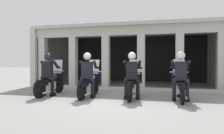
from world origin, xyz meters
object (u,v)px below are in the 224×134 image
(motorcycle_center_left, at_px, (90,83))
(motorcycle_center_right, at_px, (133,84))
(motorcycle_far_left, at_px, (52,82))
(police_officer_center_right, at_px, (132,71))
(police_officer_far_right, at_px, (181,72))
(police_officer_far_left, at_px, (48,71))
(police_officer_center_left, at_px, (87,71))
(motorcycle_far_right, at_px, (180,85))

(motorcycle_center_left, height_order, motorcycle_center_right, same)
(motorcycle_far_left, relative_size, police_officer_center_right, 1.29)
(police_officer_far_right, bearing_deg, police_officer_far_left, 173.51)
(motorcycle_far_left, height_order, police_officer_center_right, police_officer_center_right)
(police_officer_center_left, bearing_deg, police_officer_center_right, -1.08)
(motorcycle_center_left, bearing_deg, motorcycle_center_right, -1.08)
(motorcycle_center_right, bearing_deg, motorcycle_far_left, 173.41)
(motorcycle_center_left, xyz_separation_m, motorcycle_center_right, (1.56, 0.08, 0.00))
(motorcycle_far_right, bearing_deg, motorcycle_center_left, 174.39)
(police_officer_center_left, relative_size, motorcycle_far_right, 0.78)
(police_officer_center_left, xyz_separation_m, police_officer_far_right, (3.12, 0.08, 0.00))
(motorcycle_far_right, height_order, police_officer_far_right, police_officer_far_right)
(motorcycle_center_right, height_order, police_officer_far_right, police_officer_far_right)
(motorcycle_far_left, relative_size, motorcycle_far_right, 1.00)
(motorcycle_center_left, height_order, motorcycle_far_right, same)
(police_officer_center_right, bearing_deg, police_officer_center_left, 175.53)
(police_officer_far_left, height_order, motorcycle_far_right, police_officer_far_left)
(police_officer_far_left, relative_size, motorcycle_center_left, 0.78)
(police_officer_far_left, bearing_deg, motorcycle_center_left, 1.54)
(police_officer_center_left, height_order, police_officer_far_right, same)
(motorcycle_center_left, relative_size, police_officer_center_right, 1.29)
(motorcycle_far_right, bearing_deg, police_officer_center_right, -176.91)
(police_officer_far_left, distance_m, police_officer_center_right, 3.12)
(motorcycle_center_left, height_order, police_officer_far_right, police_officer_far_right)
(police_officer_center_right, xyz_separation_m, motorcycle_far_right, (1.56, 0.28, -0.44))
(motorcycle_far_left, xyz_separation_m, police_officer_far_left, (-0.00, -0.28, 0.44))
(motorcycle_center_left, relative_size, motorcycle_center_right, 1.00)
(police_officer_center_left, height_order, motorcycle_far_right, police_officer_center_left)
(motorcycle_far_left, relative_size, motorcycle_center_right, 1.00)
(motorcycle_center_right, bearing_deg, police_officer_far_left, 178.60)
(motorcycle_center_left, distance_m, police_officer_far_right, 3.15)
(police_officer_far_left, bearing_deg, motorcycle_center_right, -1.49)
(motorcycle_center_left, bearing_deg, police_officer_center_left, -94.45)
(police_officer_far_left, bearing_deg, police_officer_far_right, -7.03)
(motorcycle_far_right, bearing_deg, police_officer_far_left, 176.97)
(motorcycle_far_left, relative_size, police_officer_far_left, 1.29)
(police_officer_far_left, xyz_separation_m, motorcycle_far_right, (4.68, 0.34, -0.44))
(police_officer_far_left, distance_m, police_officer_center_left, 1.56)
(police_officer_center_left, distance_m, police_officer_center_right, 1.56)
(police_officer_center_right, bearing_deg, police_officer_far_left, 173.41)
(motorcycle_far_left, relative_size, police_officer_far_right, 1.29)
(motorcycle_center_left, bearing_deg, police_officer_center_right, -11.46)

